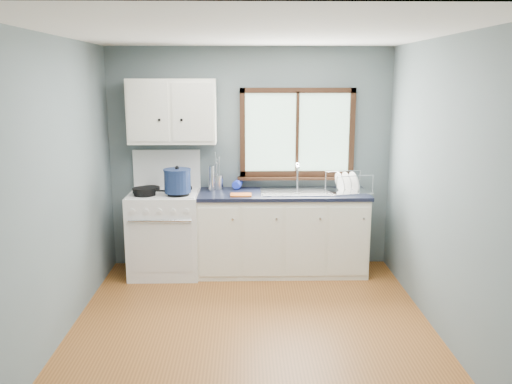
{
  "coord_description": "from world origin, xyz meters",
  "views": [
    {
      "loc": [
        -0.05,
        -4.35,
        2.17
      ],
      "look_at": [
        0.05,
        0.9,
        1.05
      ],
      "focal_mm": 38.0,
      "sensor_mm": 36.0,
      "label": 1
    }
  ],
  "objects_px": {
    "sink": "(299,198)",
    "dish_rack": "(348,187)",
    "skillet": "(144,190)",
    "utensil_crock": "(217,182)",
    "gas_range": "(165,231)",
    "base_cabinets": "(282,237)",
    "thermos": "(212,179)",
    "stockpot": "(177,181)"
  },
  "relations": [
    {
      "from": "gas_range",
      "to": "base_cabinets",
      "type": "distance_m",
      "value": 1.31
    },
    {
      "from": "sink",
      "to": "stockpot",
      "type": "distance_m",
      "value": 1.34
    },
    {
      "from": "skillet",
      "to": "gas_range",
      "type": "bearing_deg",
      "value": 49.88
    },
    {
      "from": "skillet",
      "to": "utensil_crock",
      "type": "distance_m",
      "value": 0.84
    },
    {
      "from": "sink",
      "to": "utensil_crock",
      "type": "relative_size",
      "value": 2.0
    },
    {
      "from": "sink",
      "to": "stockpot",
      "type": "height_order",
      "value": "stockpot"
    },
    {
      "from": "skillet",
      "to": "thermos",
      "type": "xyz_separation_m",
      "value": [
        0.7,
        0.25,
        0.08
      ]
    },
    {
      "from": "gas_range",
      "to": "sink",
      "type": "relative_size",
      "value": 1.62
    },
    {
      "from": "base_cabinets",
      "to": "thermos",
      "type": "relative_size",
      "value": 6.59
    },
    {
      "from": "thermos",
      "to": "dish_rack",
      "type": "height_order",
      "value": "thermos"
    },
    {
      "from": "stockpot",
      "to": "thermos",
      "type": "relative_size",
      "value": 1.08
    },
    {
      "from": "base_cabinets",
      "to": "stockpot",
      "type": "relative_size",
      "value": 6.13
    },
    {
      "from": "gas_range",
      "to": "base_cabinets",
      "type": "relative_size",
      "value": 0.74
    },
    {
      "from": "sink",
      "to": "thermos",
      "type": "height_order",
      "value": "sink"
    },
    {
      "from": "base_cabinets",
      "to": "thermos",
      "type": "xyz_separation_m",
      "value": [
        -0.79,
        0.08,
        0.65
      ]
    },
    {
      "from": "base_cabinets",
      "to": "stockpot",
      "type": "distance_m",
      "value": 1.33
    },
    {
      "from": "sink",
      "to": "dish_rack",
      "type": "xyz_separation_m",
      "value": [
        0.54,
        -0.02,
        0.12
      ]
    },
    {
      "from": "skillet",
      "to": "dish_rack",
      "type": "bearing_deg",
      "value": 14.77
    },
    {
      "from": "sink",
      "to": "utensil_crock",
      "type": "bearing_deg",
      "value": 168.75
    },
    {
      "from": "gas_range",
      "to": "base_cabinets",
      "type": "height_order",
      "value": "gas_range"
    },
    {
      "from": "base_cabinets",
      "to": "dish_rack",
      "type": "relative_size",
      "value": 3.63
    },
    {
      "from": "thermos",
      "to": "sink",
      "type": "bearing_deg",
      "value": -4.82
    },
    {
      "from": "utensil_crock",
      "to": "dish_rack",
      "type": "distance_m",
      "value": 1.46
    },
    {
      "from": "thermos",
      "to": "gas_range",
      "type": "bearing_deg",
      "value": -169.12
    },
    {
      "from": "skillet",
      "to": "utensil_crock",
      "type": "relative_size",
      "value": 0.93
    },
    {
      "from": "base_cabinets",
      "to": "sink",
      "type": "distance_m",
      "value": 0.48
    },
    {
      "from": "sink",
      "to": "dish_rack",
      "type": "relative_size",
      "value": 1.65
    },
    {
      "from": "thermos",
      "to": "dish_rack",
      "type": "xyz_separation_m",
      "value": [
        1.51,
        -0.1,
        -0.08
      ]
    },
    {
      "from": "skillet",
      "to": "utensil_crock",
      "type": "bearing_deg",
      "value": 35.37
    },
    {
      "from": "gas_range",
      "to": "thermos",
      "type": "distance_m",
      "value": 0.77
    },
    {
      "from": "skillet",
      "to": "utensil_crock",
      "type": "height_order",
      "value": "utensil_crock"
    },
    {
      "from": "gas_range",
      "to": "stockpot",
      "type": "bearing_deg",
      "value": -41.53
    },
    {
      "from": "skillet",
      "to": "dish_rack",
      "type": "relative_size",
      "value": 0.76
    },
    {
      "from": "gas_range",
      "to": "skillet",
      "type": "height_order",
      "value": "gas_range"
    },
    {
      "from": "base_cabinets",
      "to": "dish_rack",
      "type": "height_order",
      "value": "dish_rack"
    },
    {
      "from": "utensil_crock",
      "to": "stockpot",
      "type": "bearing_deg",
      "value": -139.26
    },
    {
      "from": "gas_range",
      "to": "base_cabinets",
      "type": "xyz_separation_m",
      "value": [
        1.31,
        0.02,
        -0.08
      ]
    },
    {
      "from": "gas_range",
      "to": "stockpot",
      "type": "xyz_separation_m",
      "value": [
        0.17,
        -0.15,
        0.6
      ]
    },
    {
      "from": "stockpot",
      "to": "utensil_crock",
      "type": "distance_m",
      "value": 0.54
    },
    {
      "from": "sink",
      "to": "thermos",
      "type": "xyz_separation_m",
      "value": [
        -0.97,
        0.08,
        0.2
      ]
    },
    {
      "from": "sink",
      "to": "utensil_crock",
      "type": "height_order",
      "value": "utensil_crock"
    },
    {
      "from": "base_cabinets",
      "to": "sink",
      "type": "bearing_deg",
      "value": -0.13
    }
  ]
}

